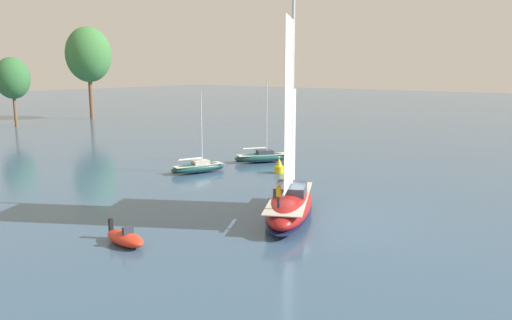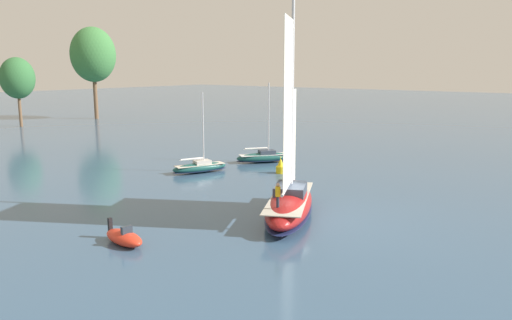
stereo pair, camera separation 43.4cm
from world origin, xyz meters
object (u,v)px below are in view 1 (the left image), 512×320
at_px(sailboat_moored_near_marina, 262,157).
at_px(channel_buoy, 279,167).
at_px(motor_tender, 125,238).
at_px(sailboat_moored_mid_channel, 198,167).
at_px(tree_shore_left, 88,55).
at_px(sailboat_main, 290,201).
at_px(tree_shore_center, 12,78).

bearing_deg(sailboat_moored_near_marina, channel_buoy, -127.90).
relative_size(sailboat_moored_near_marina, motor_tender, 2.52).
bearing_deg(sailboat_moored_mid_channel, sailboat_moored_near_marina, -12.51).
height_order(tree_shore_left, sailboat_moored_mid_channel, tree_shore_left).
distance_m(sailboat_moored_near_marina, channel_buoy, 6.15).
xyz_separation_m(tree_shore_left, sailboat_main, (-33.29, -70.52, -11.88)).
xyz_separation_m(tree_shore_center, motor_tender, (-27.40, -64.68, -8.21)).
relative_size(tree_shore_left, sailboat_moored_near_marina, 2.10).
distance_m(tree_shore_left, sailboat_moored_mid_channel, 61.87).
distance_m(sailboat_moored_near_marina, sailboat_moored_mid_channel, 8.68).
xyz_separation_m(sailboat_moored_mid_channel, motor_tender, (-18.00, -11.00, -0.13)).
bearing_deg(tree_shore_left, tree_shore_center, -176.42).
height_order(tree_shore_center, sailboat_moored_near_marina, tree_shore_center).
bearing_deg(sailboat_moored_mid_channel, tree_shore_center, 80.07).
distance_m(tree_shore_center, sailboat_moored_mid_channel, 55.09).
xyz_separation_m(tree_shore_left, channel_buoy, (-21.34, -61.46, -12.38)).
bearing_deg(sailboat_moored_near_marina, tree_shore_left, 72.76).
bearing_deg(channel_buoy, tree_shore_left, 70.85).
xyz_separation_m(motor_tender, channel_buoy, (22.69, 4.26, 0.25)).
bearing_deg(channel_buoy, tree_shore_center, 85.55).
xyz_separation_m(sailboat_moored_near_marina, motor_tender, (-26.47, -9.12, -0.18)).
bearing_deg(channel_buoy, sailboat_main, -142.81).
bearing_deg(tree_shore_left, sailboat_main, -115.27).
relative_size(sailboat_main, sailboat_moored_mid_channel, 1.86).
bearing_deg(motor_tender, channel_buoy, 10.64).
distance_m(tree_shore_center, sailboat_main, 71.84).
bearing_deg(motor_tender, tree_shore_center, 67.04).
distance_m(sailboat_main, sailboat_moored_mid_channel, 17.40).
height_order(tree_shore_left, sailboat_main, tree_shore_left).
bearing_deg(sailboat_main, sailboat_moored_mid_channel, 65.33).
relative_size(tree_shore_center, sailboat_main, 0.82).
xyz_separation_m(tree_shore_center, sailboat_moored_mid_channel, (-9.40, -53.68, -8.08)).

